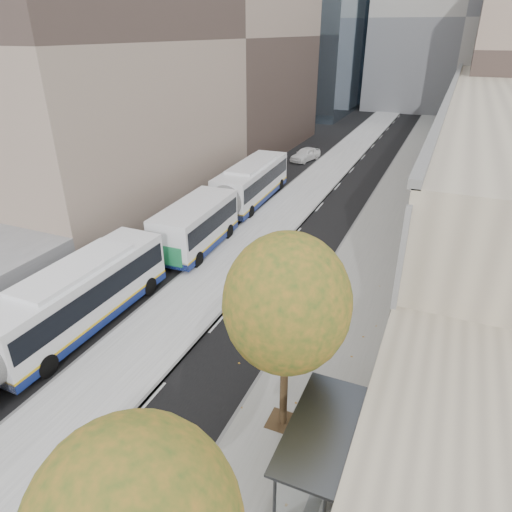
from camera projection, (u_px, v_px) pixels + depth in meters
The scene contains 9 objects.
bus_platform at pixel (290, 206), 37.73m from camera, with size 4.25×150.00×0.15m, color #A8A8A8.
sidewalk at pixel (389, 221), 34.91m from camera, with size 4.75×150.00×0.08m, color gray.
building_midrise at pixel (132, 38), 43.73m from camera, with size 24.00×46.00×25.00m, color gray.
building_far_block at pixel (467, 18), 77.77m from camera, with size 30.00×18.00×30.00m, color #A19C95.
bus_shelter at pixel (326, 439), 13.63m from camera, with size 1.90×4.40×2.53m.
tree_c at pixel (287, 304), 14.68m from camera, with size 4.20×4.20×7.28m.
bus_near at pixel (6, 344), 18.56m from camera, with size 2.87×18.59×3.10m.
bus_far at pixel (232, 198), 34.63m from camera, with size 3.54×19.10×3.17m.
distant_car at pixel (305, 154), 50.86m from camera, with size 1.71×4.25×1.45m, color white.
Camera 1 is at (7.61, 1.16, 13.17)m, focal length 32.00 mm.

